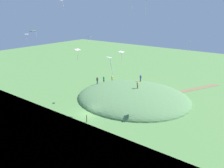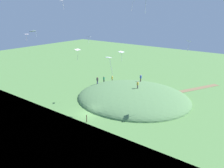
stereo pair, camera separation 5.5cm
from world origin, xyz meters
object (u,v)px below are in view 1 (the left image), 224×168
at_px(person_walking_path, 138,84).
at_px(kite_10, 33,31).
at_px(kite_8, 121,52).
at_px(person_watching_kites, 112,78).
at_px(kite_4, 78,50).
at_px(kite_3, 88,37).
at_px(mooring_post, 87,119).
at_px(person_near_shore, 141,77).
at_px(kite_0, 62,1).
at_px(kite_7, 133,2).
at_px(kite_1, 109,60).
at_px(kite_6, 189,42).
at_px(person_on_hilltop, 104,79).
at_px(person_with_child, 97,80).
at_px(kite_5, 27,35).

xyz_separation_m(person_walking_path, kite_10, (-19.75, 7.33, 12.21)).
distance_m(person_walking_path, kite_8, 11.99).
relative_size(person_watching_kites, kite_4, 0.86).
distance_m(kite_3, mooring_post, 15.14).
bearing_deg(person_near_shore, kite_10, -97.58).
bearing_deg(person_near_shore, mooring_post, -81.79).
bearing_deg(mooring_post, kite_0, 65.20).
bearing_deg(person_watching_kites, kite_7, 55.57).
relative_size(person_walking_path, person_near_shore, 0.90).
relative_size(person_watching_kites, kite_1, 0.96).
bearing_deg(kite_6, mooring_post, 138.31).
xyz_separation_m(person_on_hilltop, kite_0, (-14.05, -1.72, 18.59)).
height_order(kite_3, mooring_post, kite_3).
height_order(person_watching_kites, kite_1, kite_1).
relative_size(person_walking_path, person_on_hilltop, 0.96).
distance_m(person_walking_path, person_with_child, 11.08).
relative_size(kite_3, kite_6, 0.70).
relative_size(kite_5, kite_8, 0.63).
distance_m(person_on_hilltop, kite_0, 23.36).
distance_m(kite_5, kite_10, 2.37).
relative_size(person_walking_path, kite_8, 0.89).
relative_size(kite_7, mooring_post, 1.52).
bearing_deg(person_near_shore, kite_3, -97.06).
height_order(person_on_hilltop, mooring_post, person_on_hilltop).
bearing_deg(kite_3, kite_5, 157.57).
relative_size(kite_8, kite_10, 1.59).
distance_m(person_near_shore, kite_10, 29.05).
bearing_deg(kite_1, kite_5, 80.56).
distance_m(kite_8, mooring_post, 13.00).
bearing_deg(kite_1, person_near_shore, 24.47).
xyz_separation_m(kite_1, kite_8, (14.30, 8.63, -2.20)).
relative_size(person_on_hilltop, kite_10, 1.47).
bearing_deg(kite_5, kite_10, -96.51).
bearing_deg(person_with_child, kite_7, 90.66).
distance_m(person_walking_path, kite_1, 27.11).
distance_m(person_watching_kites, kite_3, 20.48).
height_order(person_watching_kites, kite_0, kite_0).
bearing_deg(kite_8, kite_1, -148.89).
bearing_deg(kite_10, kite_4, -17.72).
height_order(kite_4, kite_8, kite_4).
bearing_deg(kite_7, kite_3, 158.04).
distance_m(person_watching_kites, kite_4, 22.06).
relative_size(kite_7, kite_10, 1.84).
bearing_deg(kite_4, person_near_shore, -6.60).
relative_size(kite_1, kite_3, 1.47).
bearing_deg(kite_8, kite_10, 141.53).
xyz_separation_m(kite_7, mooring_post, (-15.38, -1.03, -19.33)).
bearing_deg(person_with_child, kite_1, 40.71).
bearing_deg(kite_6, kite_4, 122.63).
bearing_deg(person_watching_kites, person_on_hilltop, -19.78).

